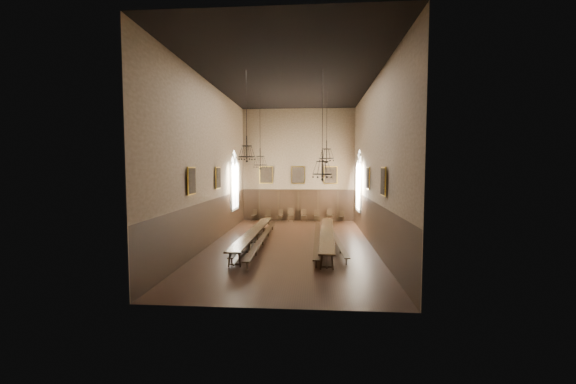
# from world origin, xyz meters

# --- Properties ---
(floor) EXTENTS (9.00, 18.00, 0.02)m
(floor) POSITION_xyz_m (0.00, 0.00, -0.01)
(floor) COLOR black
(floor) RESTS_ON ground
(ceiling) EXTENTS (9.00, 18.00, 0.02)m
(ceiling) POSITION_xyz_m (0.00, 0.00, 9.01)
(ceiling) COLOR black
(ceiling) RESTS_ON ground
(wall_back) EXTENTS (9.00, 0.02, 9.00)m
(wall_back) POSITION_xyz_m (0.00, 9.01, 4.50)
(wall_back) COLOR #81684F
(wall_back) RESTS_ON ground
(wall_front) EXTENTS (9.00, 0.02, 9.00)m
(wall_front) POSITION_xyz_m (0.00, -9.01, 4.50)
(wall_front) COLOR #81684F
(wall_front) RESTS_ON ground
(wall_left) EXTENTS (0.02, 18.00, 9.00)m
(wall_left) POSITION_xyz_m (-4.51, 0.00, 4.50)
(wall_left) COLOR #81684F
(wall_left) RESTS_ON ground
(wall_right) EXTENTS (0.02, 18.00, 9.00)m
(wall_right) POSITION_xyz_m (4.51, 0.00, 4.50)
(wall_right) COLOR #81684F
(wall_right) RESTS_ON ground
(wainscot_panelling) EXTENTS (9.00, 18.00, 2.50)m
(wainscot_panelling) POSITION_xyz_m (0.00, 0.00, 1.25)
(wainscot_panelling) COLOR black
(wainscot_panelling) RESTS_ON floor
(table_left) EXTENTS (0.84, 9.99, 0.78)m
(table_left) POSITION_xyz_m (-2.07, -0.16, 0.39)
(table_left) COLOR black
(table_left) RESTS_ON floor
(table_right) EXTENTS (1.05, 10.18, 0.79)m
(table_right) POSITION_xyz_m (2.01, -0.17, 0.40)
(table_right) COLOR black
(table_right) RESTS_ON floor
(bench_left_outer) EXTENTS (0.56, 9.15, 0.41)m
(bench_left_outer) POSITION_xyz_m (-2.45, -0.14, 0.26)
(bench_left_outer) COLOR black
(bench_left_outer) RESTS_ON floor
(bench_left_inner) EXTENTS (0.38, 10.43, 0.47)m
(bench_left_inner) POSITION_xyz_m (-1.53, -0.25, 0.30)
(bench_left_inner) COLOR black
(bench_left_inner) RESTS_ON floor
(bench_right_inner) EXTENTS (0.45, 9.89, 0.44)m
(bench_right_inner) POSITION_xyz_m (1.48, 0.03, 0.28)
(bench_right_inner) COLOR black
(bench_right_inner) RESTS_ON floor
(bench_right_outer) EXTENTS (0.77, 9.08, 0.41)m
(bench_right_outer) POSITION_xyz_m (2.51, 0.21, 0.26)
(bench_right_outer) COLOR black
(bench_right_outer) RESTS_ON floor
(chair_0) EXTENTS (0.50, 0.50, 0.90)m
(chair_0) POSITION_xyz_m (-3.56, 8.58, 0.27)
(chair_0) COLOR black
(chair_0) RESTS_ON floor
(chair_1) EXTENTS (0.45, 0.45, 0.94)m
(chair_1) POSITION_xyz_m (-2.40, 8.48, 0.29)
(chair_1) COLOR black
(chair_1) RESTS_ON floor
(chair_2) EXTENTS (0.48, 0.48, 0.92)m
(chair_2) POSITION_xyz_m (-1.42, 8.58, 0.28)
(chair_2) COLOR black
(chair_2) RESTS_ON floor
(chair_3) EXTENTS (0.54, 0.54, 1.04)m
(chair_3) POSITION_xyz_m (-0.56, 8.47, 0.31)
(chair_3) COLOR black
(chair_3) RESTS_ON floor
(chair_4) EXTENTS (0.48, 0.48, 0.95)m
(chair_4) POSITION_xyz_m (0.49, 8.58, 0.29)
(chair_4) COLOR black
(chair_4) RESTS_ON floor
(chair_5) EXTENTS (0.43, 0.43, 0.92)m
(chair_5) POSITION_xyz_m (1.53, 8.55, 0.28)
(chair_5) COLOR black
(chair_5) RESTS_ON floor
(chair_6) EXTENTS (0.52, 0.52, 1.02)m
(chair_6) POSITION_xyz_m (2.55, 8.53, 0.31)
(chair_6) COLOR black
(chair_6) RESTS_ON floor
(chair_7) EXTENTS (0.46, 0.46, 0.87)m
(chair_7) POSITION_xyz_m (3.48, 8.56, 0.26)
(chair_7) COLOR black
(chair_7) RESTS_ON floor
(chandelier_back_left) EXTENTS (0.83, 0.83, 4.68)m
(chandelier_back_left) POSITION_xyz_m (-2.04, 2.19, 4.78)
(chandelier_back_left) COLOR black
(chandelier_back_left) RESTS_ON ceiling
(chandelier_back_right) EXTENTS (0.91, 0.91, 4.28)m
(chandelier_back_right) POSITION_xyz_m (2.06, 2.74, 5.15)
(chandelier_back_right) COLOR black
(chandelier_back_right) RESTS_ON ceiling
(chandelier_front_left) EXTENTS (0.81, 0.81, 4.30)m
(chandelier_front_left) POSITION_xyz_m (-1.98, -2.41, 5.14)
(chandelier_front_left) COLOR black
(chandelier_front_left) RESTS_ON ceiling
(chandelier_front_right) EXTENTS (0.94, 0.94, 5.17)m
(chandelier_front_right) POSITION_xyz_m (1.68, -2.37, 4.31)
(chandelier_front_right) COLOR black
(chandelier_front_right) RESTS_ON ceiling
(portrait_back_0) EXTENTS (1.10, 0.12, 1.40)m
(portrait_back_0) POSITION_xyz_m (-2.60, 8.88, 3.70)
(portrait_back_0) COLOR gold
(portrait_back_0) RESTS_ON wall_back
(portrait_back_1) EXTENTS (1.10, 0.12, 1.40)m
(portrait_back_1) POSITION_xyz_m (0.00, 8.88, 3.70)
(portrait_back_1) COLOR gold
(portrait_back_1) RESTS_ON wall_back
(portrait_back_2) EXTENTS (1.10, 0.12, 1.40)m
(portrait_back_2) POSITION_xyz_m (2.60, 8.88, 3.70)
(portrait_back_2) COLOR gold
(portrait_back_2) RESTS_ON wall_back
(portrait_left_0) EXTENTS (0.12, 1.00, 1.30)m
(portrait_left_0) POSITION_xyz_m (-4.38, 1.00, 3.70)
(portrait_left_0) COLOR gold
(portrait_left_0) RESTS_ON wall_left
(portrait_left_1) EXTENTS (0.12, 1.00, 1.30)m
(portrait_left_1) POSITION_xyz_m (-4.38, -3.50, 3.70)
(portrait_left_1) COLOR gold
(portrait_left_1) RESTS_ON wall_left
(portrait_right_0) EXTENTS (0.12, 1.00, 1.30)m
(portrait_right_0) POSITION_xyz_m (4.38, 1.00, 3.70)
(portrait_right_0) COLOR gold
(portrait_right_0) RESTS_ON wall_right
(portrait_right_1) EXTENTS (0.12, 1.00, 1.30)m
(portrait_right_1) POSITION_xyz_m (4.38, -3.50, 3.70)
(portrait_right_1) COLOR gold
(portrait_right_1) RESTS_ON wall_right
(window_right) EXTENTS (0.20, 2.20, 4.60)m
(window_right) POSITION_xyz_m (4.43, 5.50, 3.40)
(window_right) COLOR white
(window_right) RESTS_ON wall_right
(window_left) EXTENTS (0.20, 2.20, 4.60)m
(window_left) POSITION_xyz_m (-4.43, 5.50, 3.40)
(window_left) COLOR white
(window_left) RESTS_ON wall_left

